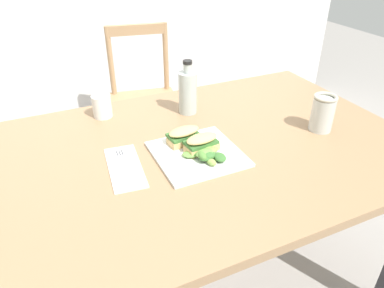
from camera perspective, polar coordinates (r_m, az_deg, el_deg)
The scene contains 11 objects.
dining_table at distance 1.26m, azimuth 1.53°, elevation -4.57°, with size 1.43×0.94×0.74m.
chair_wooden_far at distance 2.26m, azimuth -7.56°, elevation 6.93°, with size 0.46×0.46×0.87m.
plate_lunch at distance 1.15m, azimuth 0.83°, elevation -1.58°, with size 0.26×0.26×0.01m, color white.
sandwich_half_front at distance 1.15m, azimuth 1.54°, elevation 0.23°, with size 0.11×0.08×0.06m.
sandwich_half_back at distance 1.19m, azimuth -1.28°, elevation 1.39°, with size 0.11×0.08×0.06m.
salad_mixed_greens at distance 1.11m, azimuth 2.31°, elevation -1.57°, with size 0.13×0.12×0.03m.
napkin_folded at distance 1.11m, azimuth -10.55°, elevation -3.63°, with size 0.10×0.24×0.00m, color silver.
fork_on_napkin at distance 1.13m, azimuth -10.75°, elevation -3.00°, with size 0.03×0.19×0.00m.
bottle_cold_brew at distance 1.39m, azimuth -0.68°, elevation 7.88°, with size 0.07×0.07×0.21m.
mason_jar_iced_tea at distance 1.35m, azimuth 19.87°, elevation 4.39°, with size 0.08×0.08×0.13m.
cup_extra_side at distance 1.41m, azimuth -14.02°, elevation 5.82°, with size 0.07×0.07×0.09m, color white.
Camera 1 is at (-0.38, -0.92, 1.37)m, focal length 33.80 mm.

